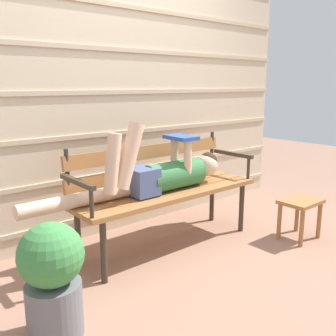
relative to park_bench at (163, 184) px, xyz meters
name	(u,v)px	position (x,y,z in m)	size (l,w,h in m)	color
ground_plane	(177,250)	(0.00, -0.18, -0.51)	(12.00, 12.00, 0.00)	#936B56
house_siding	(122,92)	(0.00, 0.56, 0.73)	(4.12, 0.08, 2.46)	beige
park_bench	(163,184)	(0.00, 0.00, 0.00)	(1.61, 0.48, 0.86)	#9E6638
reclining_person	(159,173)	(-0.09, -0.07, 0.12)	(1.71, 0.25, 0.58)	#33703D
footstool	(300,209)	(0.95, -0.68, -0.24)	(0.35, 0.26, 0.35)	#9E6638
potted_plant	(52,277)	(-1.19, -0.55, -0.17)	(0.34, 0.34, 0.63)	slate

